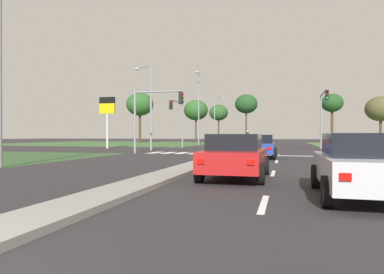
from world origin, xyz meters
name	(u,v)px	position (x,y,z in m)	size (l,w,h in m)	color
ground_plane	(241,151)	(0.00, 30.00, 0.00)	(200.00, 200.00, 0.00)	#282628
grass_verge_far_left	(116,143)	(-25.50, 54.50, 0.00)	(35.00, 35.00, 0.01)	#385B2D
median_island_near	(181,170)	(0.00, 11.00, 0.07)	(1.20, 22.00, 0.14)	gray
median_island_far	(260,144)	(0.00, 55.00, 0.07)	(1.20, 36.00, 0.14)	#ADA89E
lane_dash_near	(264,204)	(3.50, 5.39, 0.01)	(0.14, 2.00, 0.01)	silver
lane_dash_second	(273,173)	(3.50, 11.39, 0.01)	(0.14, 2.00, 0.01)	silver
lane_dash_third	(277,162)	(3.50, 17.39, 0.01)	(0.14, 2.00, 0.01)	silver
lane_dash_fourth	(279,155)	(3.50, 23.39, 0.01)	(0.14, 2.00, 0.01)	silver
edge_line_right	(367,174)	(6.85, 12.00, 0.01)	(0.14, 24.00, 0.01)	silver
stop_bar_near	(283,156)	(3.80, 23.00, 0.01)	(6.40, 0.50, 0.01)	silver
crosswalk_bar_near	(155,153)	(-6.40, 24.80, 0.01)	(0.70, 2.80, 0.01)	silver
crosswalk_bar_second	(169,153)	(-5.25, 24.80, 0.01)	(0.70, 2.80, 0.01)	silver
crosswalk_bar_third	(182,153)	(-4.10, 24.80, 0.01)	(0.70, 2.80, 0.01)	silver
crosswalk_bar_fourth	(196,153)	(-2.95, 24.80, 0.01)	(0.70, 2.80, 0.01)	silver
crosswalk_bar_fifth	(210,153)	(-1.80, 24.80, 0.01)	(0.70, 2.80, 0.01)	silver
crosswalk_bar_sixth	(224,154)	(-0.65, 24.80, 0.01)	(0.70, 2.80, 0.01)	silver
crosswalk_bar_seventh	(239,154)	(0.50, 24.80, 0.01)	(0.70, 2.80, 0.01)	silver
car_maroon_near	(250,143)	(0.78, 30.46, 0.76)	(4.46, 2.02, 1.48)	maroon
car_silver_third	(362,165)	(5.63, 6.64, 0.76)	(2.00, 4.19, 1.48)	#B7B7BC
car_blue_fourth	(260,146)	(2.38, 20.35, 0.76)	(2.08, 4.61, 1.47)	navy
car_red_fifth	(235,156)	(2.34, 9.50, 0.76)	(2.05, 4.14, 1.48)	#A31919
traffic_signal_far_left	(178,115)	(-7.60, 34.94, 3.72)	(0.32, 4.53, 5.40)	gray
traffic_signal_near_left	(153,109)	(-6.05, 23.40, 3.50)	(4.16, 0.32, 5.09)	gray
traffic_signal_far_right	(323,109)	(7.60, 34.59, 4.07)	(0.32, 5.58, 5.85)	gray
street_lamp_near	(2,43)	(-8.31, 10.79, 5.58)	(0.61, 2.18, 10.06)	gray
street_lamp_second	(149,102)	(-8.47, 28.62, 4.55)	(2.03, 0.75, 8.08)	gray
street_lamp_third	(198,105)	(-8.27, 47.08, 5.83)	(0.59, 2.17, 10.57)	gray
street_lamp_fourth	(215,117)	(-8.15, 59.27, 4.72)	(1.72, 1.49, 8.41)	gray
pedestrian_at_median	(247,137)	(-0.24, 38.08, 1.28)	(0.34, 0.34, 1.86)	#4C4C4C
fuel_price_totem	(107,111)	(-14.81, 32.08, 4.09)	(1.80, 0.24, 5.61)	silver
treeline_near	(140,104)	(-23.41, 60.51, 7.44)	(5.29, 5.29, 9.74)	#423323
treeline_second	(196,110)	(-13.47, 65.77, 6.50)	(4.86, 4.86, 8.58)	#423323
treeline_third	(219,113)	(-8.14, 62.32, 5.68)	(3.52, 3.52, 7.21)	#423323
treeline_fourth	(246,104)	(-2.87, 61.46, 7.11)	(4.08, 4.08, 8.88)	#423323
treeline_fifth	(332,104)	(11.87, 62.40, 6.96)	(3.72, 3.72, 8.65)	#423323
treeline_sixth	(381,109)	(20.27, 65.59, 6.08)	(5.16, 5.16, 8.31)	#423323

